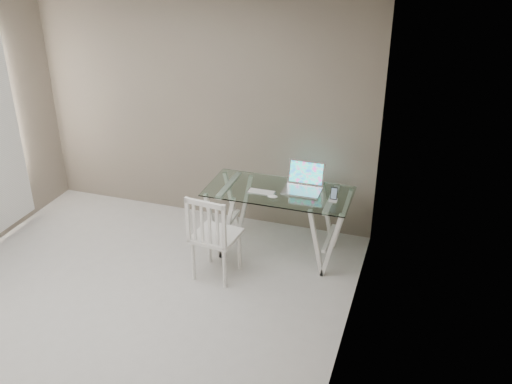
% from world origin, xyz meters
% --- Properties ---
extents(room, '(4.50, 4.52, 2.71)m').
position_xyz_m(room, '(-0.06, 0.02, 1.72)').
color(room, '#B6B3AF').
rests_on(room, ground).
extents(desk, '(1.50, 0.70, 0.75)m').
position_xyz_m(desk, '(1.08, 1.63, 0.38)').
color(desk, silver).
rests_on(desk, ground).
extents(chair, '(0.46, 0.46, 0.93)m').
position_xyz_m(chair, '(0.60, 0.97, 0.51)').
color(chair, white).
rests_on(chair, ground).
extents(laptop, '(0.39, 0.35, 0.26)m').
position_xyz_m(laptop, '(1.31, 1.76, 0.81)').
color(laptop, silver).
rests_on(laptop, desk).
extents(keyboard, '(0.29, 0.12, 0.01)m').
position_xyz_m(keyboard, '(0.92, 1.54, 0.75)').
color(keyboard, silver).
rests_on(keyboard, desk).
extents(mouse, '(0.11, 0.06, 0.03)m').
position_xyz_m(mouse, '(1.07, 1.46, 0.76)').
color(mouse, white).
rests_on(mouse, desk).
extents(phone_dock, '(0.08, 0.08, 0.14)m').
position_xyz_m(phone_dock, '(1.66, 1.58, 0.79)').
color(phone_dock, white).
rests_on(phone_dock, desk).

